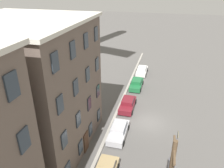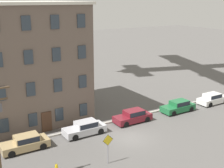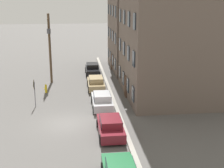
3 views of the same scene
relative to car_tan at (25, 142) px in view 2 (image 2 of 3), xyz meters
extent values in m
plane|color=#565451|center=(9.83, -3.02, -0.75)|extent=(200.00, 200.00, 0.00)
cube|color=#9E998E|center=(9.83, 1.48, -0.67)|extent=(56.00, 0.36, 0.16)
cube|color=#66564C|center=(3.15, 8.64, 5.78)|extent=(11.55, 11.33, 13.05)
cube|color=silver|center=(3.15, 8.64, 12.45)|extent=(12.05, 11.83, 0.30)
cube|color=#2D3842|center=(-1.18, 2.92, 0.88)|extent=(0.90, 0.10, 1.40)
cube|color=#2D3842|center=(-1.18, 2.92, 4.14)|extent=(0.90, 0.10, 1.40)
cube|color=#2D3842|center=(1.71, 2.92, 0.88)|extent=(0.90, 0.10, 1.40)
cube|color=#2D3842|center=(1.71, 2.92, 4.14)|extent=(0.90, 0.10, 1.40)
cube|color=#2D3842|center=(1.71, 2.92, 7.41)|extent=(0.90, 0.10, 1.40)
cube|color=#2D3842|center=(1.71, 2.92, 10.67)|extent=(0.90, 0.10, 1.40)
cube|color=#2D3842|center=(4.59, 2.92, 0.88)|extent=(0.90, 0.10, 1.40)
cube|color=#2D3842|center=(4.59, 2.92, 4.14)|extent=(0.90, 0.10, 1.40)
cube|color=#2D3842|center=(4.59, 2.92, 7.41)|extent=(0.90, 0.10, 1.40)
cube|color=#2D3842|center=(4.59, 2.92, 10.67)|extent=(0.90, 0.10, 1.40)
cube|color=#2D3842|center=(7.48, 2.92, 0.88)|extent=(0.90, 0.10, 1.40)
cube|color=#2D3842|center=(7.48, 2.92, 4.14)|extent=(0.90, 0.10, 1.40)
cube|color=#2D3842|center=(7.48, 2.92, 7.41)|extent=(0.90, 0.10, 1.40)
cube|color=#2D3842|center=(7.48, 2.92, 10.67)|extent=(0.90, 0.10, 1.40)
cube|color=#472D1E|center=(3.15, 2.92, 0.35)|extent=(1.10, 0.10, 2.20)
cube|color=tan|center=(-0.07, 0.00, -0.22)|extent=(4.40, 1.80, 0.70)
cube|color=tan|center=(0.13, 0.00, 0.41)|extent=(2.20, 1.51, 0.55)
cube|color=#1E232D|center=(0.13, 0.00, 0.41)|extent=(2.02, 1.58, 0.48)
cylinder|color=black|center=(-1.52, -0.85, -0.42)|extent=(0.66, 0.22, 0.66)
cylinder|color=black|center=(-1.52, 0.85, -0.42)|extent=(0.66, 0.22, 0.66)
cylinder|color=black|center=(1.38, -0.85, -0.42)|extent=(0.66, 0.22, 0.66)
cylinder|color=black|center=(1.38, 0.85, -0.42)|extent=(0.66, 0.22, 0.66)
cube|color=#B7B7BC|center=(6.19, 0.16, -0.22)|extent=(4.40, 1.80, 0.70)
cube|color=#B7B7BC|center=(6.39, 0.16, 0.41)|extent=(2.20, 1.51, 0.55)
cube|color=#1E232D|center=(6.39, 0.16, 0.41)|extent=(2.02, 1.58, 0.48)
cylinder|color=black|center=(4.74, -0.69, -0.42)|extent=(0.66, 0.22, 0.66)
cylinder|color=black|center=(4.74, 1.01, -0.42)|extent=(0.66, 0.22, 0.66)
cylinder|color=black|center=(7.64, -0.69, -0.42)|extent=(0.66, 0.22, 0.66)
cylinder|color=black|center=(7.64, 1.01, -0.42)|extent=(0.66, 0.22, 0.66)
cube|color=maroon|center=(12.37, 0.29, -0.22)|extent=(4.40, 1.80, 0.70)
cube|color=maroon|center=(12.57, 0.29, 0.41)|extent=(2.20, 1.51, 0.55)
cube|color=#1E232D|center=(12.57, 0.29, 0.41)|extent=(2.02, 1.58, 0.48)
cylinder|color=black|center=(10.92, -0.56, -0.42)|extent=(0.66, 0.22, 0.66)
cylinder|color=black|center=(10.92, 1.14, -0.42)|extent=(0.66, 0.22, 0.66)
cylinder|color=black|center=(13.82, -0.56, -0.42)|extent=(0.66, 0.22, 0.66)
cylinder|color=black|center=(13.82, 1.14, -0.42)|extent=(0.66, 0.22, 0.66)
cube|color=#1E6638|center=(19.14, 0.10, -0.22)|extent=(4.40, 1.80, 0.70)
cube|color=#1E6638|center=(19.34, 0.10, 0.41)|extent=(2.20, 1.51, 0.55)
cube|color=#1E232D|center=(19.34, 0.10, 0.41)|extent=(2.02, 1.58, 0.48)
cylinder|color=black|center=(17.69, -0.75, -0.42)|extent=(0.66, 0.22, 0.66)
cylinder|color=black|center=(17.69, 0.95, -0.42)|extent=(0.66, 0.22, 0.66)
cylinder|color=black|center=(20.59, -0.75, -0.42)|extent=(0.66, 0.22, 0.66)
cylinder|color=black|center=(20.59, 0.95, -0.42)|extent=(0.66, 0.22, 0.66)
cube|color=silver|center=(25.34, -0.01, -0.22)|extent=(4.40, 1.80, 0.70)
cube|color=silver|center=(25.14, -0.01, 0.41)|extent=(2.20, 1.51, 0.55)
cube|color=#1E232D|center=(25.14, -0.01, 0.41)|extent=(2.02, 1.58, 0.48)
cylinder|color=black|center=(26.79, 0.84, -0.42)|extent=(0.66, 0.22, 0.66)
cylinder|color=black|center=(23.89, 0.84, -0.42)|extent=(0.66, 0.22, 0.66)
cylinder|color=black|center=(23.89, -0.86, -0.42)|extent=(0.66, 0.22, 0.66)
cylinder|color=slate|center=(5.25, -6.17, 0.51)|extent=(0.08, 0.08, 2.51)
cube|color=yellow|center=(5.25, -6.20, 1.43)|extent=(0.93, 0.03, 0.93)
cube|color=black|center=(5.25, -6.19, 1.43)|extent=(1.01, 0.02, 1.01)
sphere|color=yellow|center=(0.84, -5.55, 0.10)|extent=(0.22, 0.22, 0.22)
camera|label=1|loc=(-13.46, -4.21, 15.65)|focal=35.00mm
camera|label=2|loc=(-6.99, -26.78, 12.92)|focal=50.00mm
camera|label=3|loc=(34.22, -2.14, 9.45)|focal=50.00mm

